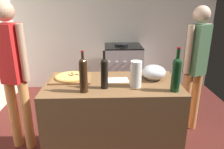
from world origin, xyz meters
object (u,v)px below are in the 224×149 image
object	(u,v)px
stove	(123,70)
person_in_red	(195,64)
pizza	(71,77)
paper_towel_roll	(136,74)
wine_bottle_clear	(104,72)
wine_bottle_amber	(176,73)
wine_bottle_dark	(83,74)
person_in_stripes	(13,70)
mixing_bowl	(154,72)

from	to	relation	value
stove	person_in_red	size ratio (longest dim) A/B	0.59
pizza	paper_towel_roll	distance (m)	0.67
stove	paper_towel_roll	bearing A→B (deg)	-91.31
person_in_red	wine_bottle_clear	bearing A→B (deg)	-148.71
wine_bottle_amber	person_in_red	xyz separation A→B (m)	(0.51, 0.78, -0.15)
wine_bottle_amber	wine_bottle_dark	size ratio (longest dim) A/B	1.07
paper_towel_roll	wine_bottle_clear	bearing A→B (deg)	-174.41
paper_towel_roll	pizza	bearing A→B (deg)	161.58
wine_bottle_amber	stove	world-z (taller)	wine_bottle_amber
stove	person_in_red	world-z (taller)	person_in_red
wine_bottle_dark	stove	xyz separation A→B (m)	(0.52, 2.04, -0.63)
pizza	person_in_red	size ratio (longest dim) A/B	0.20
person_in_red	wine_bottle_dark	bearing A→B (deg)	-149.64
wine_bottle_dark	person_in_red	world-z (taller)	person_in_red
stove	person_in_red	bearing A→B (deg)	-57.72
wine_bottle_amber	person_in_stripes	distance (m)	1.70
pizza	person_in_red	distance (m)	1.54
person_in_red	wine_bottle_amber	bearing A→B (deg)	-122.92
wine_bottle_dark	person_in_stripes	xyz separation A→B (m)	(-0.81, 0.49, -0.12)
pizza	wine_bottle_amber	size ratio (longest dim) A/B	0.81
person_in_stripes	mixing_bowl	bearing A→B (deg)	-7.51
paper_towel_roll	wine_bottle_clear	size ratio (longest dim) A/B	0.71
wine_bottle_clear	mixing_bowl	bearing A→B (deg)	23.11
wine_bottle_amber	wine_bottle_dark	xyz separation A→B (m)	(-0.81, 0.01, -0.00)
person_in_stripes	paper_towel_roll	bearing A→B (deg)	-16.62
mixing_bowl	paper_towel_roll	xyz separation A→B (m)	(-0.21, -0.19, 0.05)
mixing_bowl	pizza	bearing A→B (deg)	178.38
paper_towel_roll	person_in_stripes	size ratio (longest dim) A/B	0.15
mixing_bowl	paper_towel_roll	bearing A→B (deg)	-138.53
paper_towel_roll	stove	xyz separation A→B (m)	(0.04, 1.93, -0.58)
mixing_bowl	person_in_red	world-z (taller)	person_in_red
wine_bottle_amber	person_in_stripes	xyz separation A→B (m)	(-1.62, 0.51, -0.12)
pizza	person_in_stripes	world-z (taller)	person_in_stripes
paper_towel_roll	wine_bottle_dark	xyz separation A→B (m)	(-0.48, -0.11, 0.04)
pizza	wine_bottle_dark	bearing A→B (deg)	-63.86
wine_bottle_dark	paper_towel_roll	bearing A→B (deg)	13.04
person_in_stripes	wine_bottle_dark	bearing A→B (deg)	-31.35
paper_towel_roll	wine_bottle_dark	size ratio (longest dim) A/B	0.67
wine_bottle_amber	wine_bottle_dark	bearing A→B (deg)	179.20
wine_bottle_dark	wine_bottle_amber	bearing A→B (deg)	-0.80
person_in_stripes	wine_bottle_amber	bearing A→B (deg)	-17.32
pizza	person_in_stripes	xyz separation A→B (m)	(-0.65, 0.17, 0.02)
mixing_bowl	person_in_red	bearing A→B (deg)	36.98
mixing_bowl	wine_bottle_dark	world-z (taller)	wine_bottle_dark
wine_bottle_clear	person_in_stripes	size ratio (longest dim) A/B	0.21
wine_bottle_clear	person_in_stripes	xyz separation A→B (m)	(-0.99, 0.41, -0.10)
wine_bottle_clear	stove	size ratio (longest dim) A/B	0.37
wine_bottle_amber	wine_bottle_clear	world-z (taller)	wine_bottle_amber
paper_towel_roll	wine_bottle_amber	xyz separation A→B (m)	(0.33, -0.12, 0.05)
mixing_bowl	person_in_stripes	world-z (taller)	person_in_stripes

